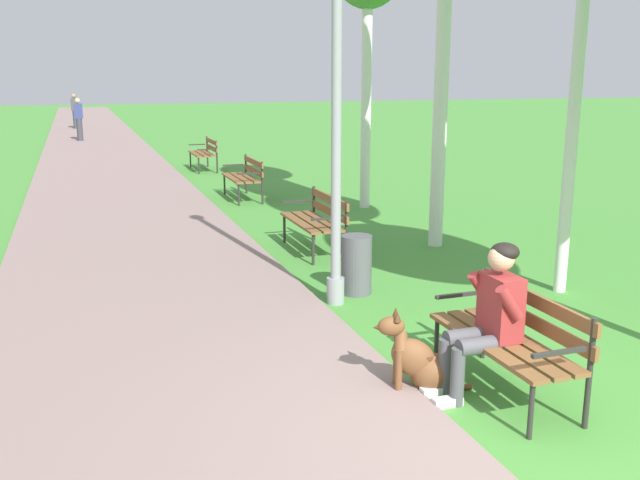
{
  "coord_description": "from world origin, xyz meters",
  "views": [
    {
      "loc": [
        -2.82,
        -3.67,
        2.53
      ],
      "look_at": [
        -0.58,
        2.77,
        0.9
      ],
      "focal_mm": 39.15,
      "sensor_mm": 36.0,
      "label": 1
    }
  ],
  "objects_px": {
    "park_bench_near": "(513,333)",
    "park_bench_furthest": "(205,151)",
    "park_bench_mid": "(317,217)",
    "lamp_post_near": "(337,88)",
    "park_bench_far": "(245,175)",
    "person_seated_on_near_bench": "(488,314)",
    "litter_bin": "(356,265)",
    "dog_brown": "(419,361)",
    "pedestrian_distant": "(79,120)",
    "pedestrian_further_distant": "(75,111)"
  },
  "relations": [
    {
      "from": "park_bench_near",
      "to": "park_bench_furthest",
      "type": "height_order",
      "value": "same"
    },
    {
      "from": "park_bench_mid",
      "to": "lamp_post_near",
      "type": "bearing_deg",
      "value": -104.08
    },
    {
      "from": "park_bench_far",
      "to": "person_seated_on_near_bench",
      "type": "relative_size",
      "value": 1.2
    },
    {
      "from": "litter_bin",
      "to": "dog_brown",
      "type": "bearing_deg",
      "value": -100.91
    },
    {
      "from": "dog_brown",
      "to": "litter_bin",
      "type": "bearing_deg",
      "value": 79.09
    },
    {
      "from": "park_bench_near",
      "to": "person_seated_on_near_bench",
      "type": "bearing_deg",
      "value": 167.29
    },
    {
      "from": "park_bench_mid",
      "to": "park_bench_far",
      "type": "height_order",
      "value": "same"
    },
    {
      "from": "park_bench_furthest",
      "to": "pedestrian_distant",
      "type": "xyz_separation_m",
      "value": [
        -3.09,
        9.72,
        0.33
      ]
    },
    {
      "from": "person_seated_on_near_bench",
      "to": "dog_brown",
      "type": "height_order",
      "value": "person_seated_on_near_bench"
    },
    {
      "from": "dog_brown",
      "to": "lamp_post_near",
      "type": "bearing_deg",
      "value": 86.57
    },
    {
      "from": "park_bench_furthest",
      "to": "person_seated_on_near_bench",
      "type": "xyz_separation_m",
      "value": [
        -0.28,
        -14.24,
        0.17
      ]
    },
    {
      "from": "person_seated_on_near_bench",
      "to": "dog_brown",
      "type": "xyz_separation_m",
      "value": [
        -0.48,
        0.23,
        -0.42
      ]
    },
    {
      "from": "park_bench_far",
      "to": "dog_brown",
      "type": "height_order",
      "value": "park_bench_far"
    },
    {
      "from": "dog_brown",
      "to": "pedestrian_further_distant",
      "type": "distance_m",
      "value": 30.4
    },
    {
      "from": "park_bench_mid",
      "to": "pedestrian_further_distant",
      "type": "height_order",
      "value": "pedestrian_further_distant"
    },
    {
      "from": "dog_brown",
      "to": "pedestrian_distant",
      "type": "bearing_deg",
      "value": 95.61
    },
    {
      "from": "park_bench_mid",
      "to": "lamp_post_near",
      "type": "relative_size",
      "value": 0.33
    },
    {
      "from": "lamp_post_near",
      "to": "pedestrian_further_distant",
      "type": "height_order",
      "value": "lamp_post_near"
    },
    {
      "from": "park_bench_near",
      "to": "park_bench_mid",
      "type": "xyz_separation_m",
      "value": [
        0.03,
        4.9,
        0.0
      ]
    },
    {
      "from": "park_bench_mid",
      "to": "dog_brown",
      "type": "height_order",
      "value": "park_bench_mid"
    },
    {
      "from": "litter_bin",
      "to": "park_bench_mid",
      "type": "bearing_deg",
      "value": 83.86
    },
    {
      "from": "pedestrian_further_distant",
      "to": "lamp_post_near",
      "type": "bearing_deg",
      "value": -84.72
    },
    {
      "from": "person_seated_on_near_bench",
      "to": "pedestrian_further_distant",
      "type": "height_order",
      "value": "pedestrian_further_distant"
    },
    {
      "from": "park_bench_mid",
      "to": "person_seated_on_near_bench",
      "type": "bearing_deg",
      "value": -92.85
    },
    {
      "from": "lamp_post_near",
      "to": "litter_bin",
      "type": "bearing_deg",
      "value": 36.22
    },
    {
      "from": "park_bench_far",
      "to": "person_seated_on_near_bench",
      "type": "bearing_deg",
      "value": -91.6
    },
    {
      "from": "park_bench_near",
      "to": "litter_bin",
      "type": "height_order",
      "value": "park_bench_near"
    },
    {
      "from": "person_seated_on_near_bench",
      "to": "pedestrian_distant",
      "type": "distance_m",
      "value": 24.12
    },
    {
      "from": "pedestrian_distant",
      "to": "pedestrian_further_distant",
      "type": "relative_size",
      "value": 1.0
    },
    {
      "from": "lamp_post_near",
      "to": "park_bench_mid",
      "type": "bearing_deg",
      "value": 75.92
    },
    {
      "from": "person_seated_on_near_bench",
      "to": "litter_bin",
      "type": "height_order",
      "value": "person_seated_on_near_bench"
    },
    {
      "from": "dog_brown",
      "to": "park_bench_near",
      "type": "bearing_deg",
      "value": -21.79
    },
    {
      "from": "park_bench_near",
      "to": "person_seated_on_near_bench",
      "type": "relative_size",
      "value": 1.2
    },
    {
      "from": "park_bench_far",
      "to": "litter_bin",
      "type": "xyz_separation_m",
      "value": [
        -0.24,
        -6.69,
        -0.16
      ]
    },
    {
      "from": "park_bench_far",
      "to": "dog_brown",
      "type": "relative_size",
      "value": 1.85
    },
    {
      "from": "park_bench_furthest",
      "to": "dog_brown",
      "type": "bearing_deg",
      "value": -93.1
    },
    {
      "from": "park_bench_mid",
      "to": "person_seated_on_near_bench",
      "type": "height_order",
      "value": "person_seated_on_near_bench"
    },
    {
      "from": "park_bench_mid",
      "to": "park_bench_furthest",
      "type": "bearing_deg",
      "value": 89.75
    },
    {
      "from": "park_bench_near",
      "to": "pedestrian_further_distant",
      "type": "height_order",
      "value": "pedestrian_further_distant"
    },
    {
      "from": "lamp_post_near",
      "to": "pedestrian_further_distant",
      "type": "bearing_deg",
      "value": 95.28
    },
    {
      "from": "lamp_post_near",
      "to": "litter_bin",
      "type": "distance_m",
      "value": 2.08
    },
    {
      "from": "park_bench_far",
      "to": "park_bench_furthest",
      "type": "distance_m",
      "value": 4.74
    },
    {
      "from": "park_bench_mid",
      "to": "park_bench_furthest",
      "type": "xyz_separation_m",
      "value": [
        0.04,
        9.39,
        0.0
      ]
    },
    {
      "from": "park_bench_far",
      "to": "pedestrian_further_distant",
      "type": "relative_size",
      "value": 0.91
    },
    {
      "from": "person_seated_on_near_bench",
      "to": "lamp_post_near",
      "type": "height_order",
      "value": "lamp_post_near"
    },
    {
      "from": "park_bench_furthest",
      "to": "person_seated_on_near_bench",
      "type": "relative_size",
      "value": 1.2
    },
    {
      "from": "park_bench_far",
      "to": "pedestrian_distant",
      "type": "height_order",
      "value": "pedestrian_distant"
    },
    {
      "from": "person_seated_on_near_bench",
      "to": "pedestrian_further_distant",
      "type": "bearing_deg",
      "value": 95.47
    },
    {
      "from": "pedestrian_distant",
      "to": "litter_bin",
      "type": "bearing_deg",
      "value": -82.38
    },
    {
      "from": "park_bench_mid",
      "to": "litter_bin",
      "type": "xyz_separation_m",
      "value": [
        -0.22,
        -2.04,
        -0.16
      ]
    }
  ]
}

